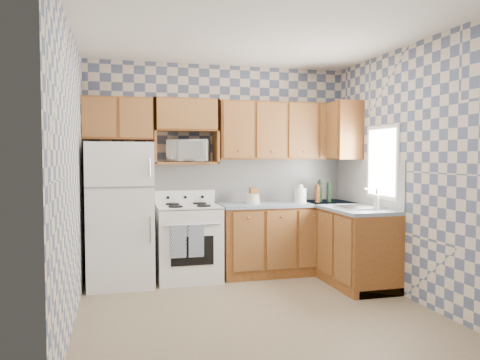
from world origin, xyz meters
The scene contains 30 objects.
floor centered at (0.00, 0.00, 0.00)m, with size 3.40×3.40×0.00m, color #78694B.
back_wall centered at (0.00, 1.60, 1.35)m, with size 3.40×0.02×2.70m, color slate.
right_wall centered at (1.70, 0.00, 1.35)m, with size 0.02×3.20×2.70m, color slate.
backsplash_back centered at (0.40, 1.59, 1.20)m, with size 2.60×0.01×0.56m, color white.
backsplash_right centered at (1.69, 0.80, 1.20)m, with size 0.01×1.60×0.56m, color white.
refrigerator centered at (-1.27, 1.25, 0.84)m, with size 0.75×0.70×1.68m, color white.
stove_body centered at (-0.47, 1.28, 0.45)m, with size 0.76×0.65×0.90m, color white.
cooktop centered at (-0.47, 1.28, 0.91)m, with size 0.76×0.65×0.03m, color silver.
backguard centered at (-0.47, 1.55, 1.00)m, with size 0.76×0.08×0.17m, color white.
dish_towel_left centered at (-0.63, 0.93, 0.54)m, with size 0.18×0.03×0.38m, color navy.
dish_towel_right centered at (-0.43, 0.93, 0.54)m, with size 0.18×0.03×0.38m, color navy.
base_cabinets_back centered at (0.82, 1.30, 0.44)m, with size 1.75×0.60×0.88m, color #6A340F.
base_cabinets_right centered at (1.40, 0.80, 0.44)m, with size 0.60×1.60×0.88m, color #6A340F.
countertop_back centered at (0.82, 1.30, 0.90)m, with size 1.77×0.63×0.04m, color gray.
countertop_right centered at (1.40, 0.80, 0.90)m, with size 0.63×1.60×0.04m, color gray.
upper_cabinets_back centered at (0.82, 1.44, 1.85)m, with size 1.75×0.33×0.74m, color #6A340F.
upper_cabinets_fridge centered at (-1.29, 1.44, 1.97)m, with size 0.82×0.33×0.50m, color #6A340F.
upper_cabinets_right centered at (1.53, 1.25, 1.85)m, with size 0.33×0.70×0.74m, color #6A340F.
microwave_shelf centered at (-0.47, 1.44, 1.44)m, with size 0.80×0.33×0.03m, color #6A340F.
microwave centered at (-0.43, 1.46, 1.59)m, with size 0.50×0.34×0.28m, color white.
sink centered at (1.40, 0.45, 0.93)m, with size 0.48×0.40×0.03m, color #B7B7BC.
window centered at (1.69, 0.45, 1.45)m, with size 0.02×0.66×0.86m, color white.
bottle_0 centered at (1.27, 1.26, 1.06)m, with size 0.06×0.06×0.27m, color black.
bottle_1 centered at (1.37, 1.20, 1.05)m, with size 0.06×0.06×0.25m, color black.
bottle_2 centered at (1.42, 1.30, 1.04)m, with size 0.06×0.06×0.24m, color #612D11.
bottle_3 centered at (1.20, 1.18, 1.03)m, with size 0.06×0.06×0.22m, color #612D11.
knife_block centered at (0.38, 1.33, 1.02)m, with size 0.09×0.09×0.20m, color brown.
electric_kettle centered at (0.97, 1.20, 1.01)m, with size 0.15×0.15×0.19m, color white.
food_containers centered at (0.35, 1.27, 0.98)m, with size 0.18×0.18×0.12m, color silver, non-canonical shape.
soap_bottle centered at (1.50, 0.26, 1.01)m, with size 0.06×0.06×0.17m, color silver.
Camera 1 is at (-1.29, -4.39, 1.53)m, focal length 35.00 mm.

